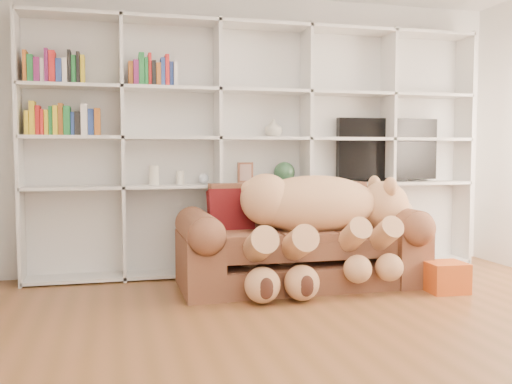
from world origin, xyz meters
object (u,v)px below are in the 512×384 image
object	(u,v)px
teddy_bear	(319,216)
tv	(387,150)
sofa	(300,247)
gift_box	(446,277)

from	to	relation	value
teddy_bear	tv	bearing A→B (deg)	39.51
tv	teddy_bear	bearing A→B (deg)	-141.60
sofa	tv	size ratio (longest dim) A/B	1.91
tv	gift_box	bearing A→B (deg)	-93.47
sofa	teddy_bear	xyz separation A→B (m)	(0.12, -0.18, 0.29)
teddy_bear	gift_box	xyz separation A→B (m)	(0.98, -0.39, -0.50)
sofa	teddy_bear	size ratio (longest dim) A/B	1.25
tv	sofa	bearing A→B (deg)	-150.61
sofa	gift_box	xyz separation A→B (m)	(1.10, -0.56, -0.21)
sofa	tv	distance (m)	1.59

